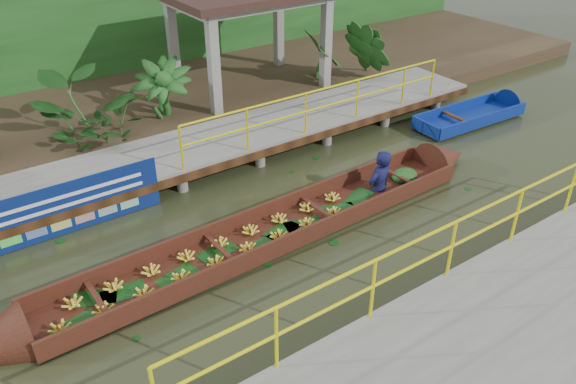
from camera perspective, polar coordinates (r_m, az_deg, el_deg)
ground at (r=10.86m, az=0.39°, el=-4.23°), size 80.00×80.00×0.00m
land_strip at (r=16.73m, az=-14.81°, el=8.76°), size 30.00×8.00×0.45m
far_dock at (r=13.18m, az=-8.21°, el=4.60°), size 16.00×2.06×1.66m
near_dock at (r=9.08m, az=21.87°, el=-12.82°), size 18.00×2.40×1.73m
pavilion at (r=16.17m, az=-4.05°, el=18.58°), size 4.40×3.00×3.00m
foliage_backdrop at (r=18.48m, az=-18.59°, el=16.09°), size 30.00×0.80×4.00m
vendor_boat at (r=10.73m, az=-0.42°, el=-3.15°), size 11.12×1.41×2.30m
moored_blue_boat at (r=16.85m, az=20.03°, el=7.82°), size 3.89×1.19×0.92m
blue_banner at (r=11.41m, az=-21.04°, el=-1.35°), size 3.44×0.04×1.07m
tropical_plants at (r=14.36m, az=-12.89°, el=9.86°), size 14.33×1.33×1.66m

